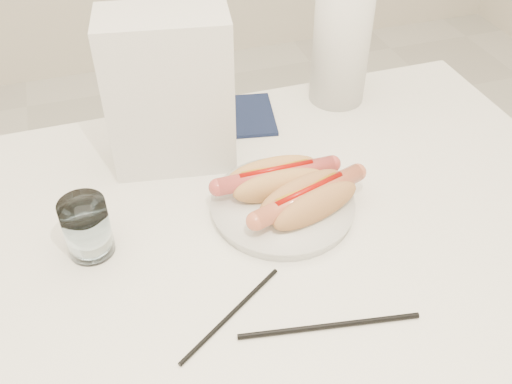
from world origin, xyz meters
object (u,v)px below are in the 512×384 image
object	(u,v)px
hotdog_left	(276,179)
napkin_box	(170,93)
hotdog_right	(309,200)
water_glass	(87,228)
paper_towel_roll	(341,42)
table	(236,271)
plate	(282,207)

from	to	relation	value
hotdog_left	napkin_box	xyz separation A→B (m)	(-0.13, 0.16, 0.09)
hotdog_left	hotdog_right	size ratio (longest dim) A/B	0.98
water_glass	paper_towel_roll	world-z (taller)	paper_towel_roll
napkin_box	paper_towel_roll	distance (m)	0.36
water_glass	paper_towel_roll	size ratio (longest dim) A/B	0.38
paper_towel_roll	table	bearing A→B (deg)	-133.17
hotdog_left	paper_towel_roll	size ratio (longest dim) A/B	0.78
hotdog_left	napkin_box	bearing A→B (deg)	129.70
table	hotdog_right	bearing A→B (deg)	6.96
table	napkin_box	bearing A→B (deg)	99.14
plate	paper_towel_roll	xyz separation A→B (m)	(0.22, 0.28, 0.11)
table	water_glass	distance (m)	0.23
table	paper_towel_roll	world-z (taller)	paper_towel_roll
hotdog_right	paper_towel_roll	xyz separation A→B (m)	(0.19, 0.31, 0.08)
napkin_box	table	bearing A→B (deg)	-71.25
water_glass	hotdog_left	bearing A→B (deg)	4.47
hotdog_left	paper_towel_roll	bearing A→B (deg)	49.54
table	hotdog_left	bearing A→B (deg)	39.76
hotdog_right	water_glass	xyz separation A→B (m)	(-0.32, 0.04, 0.00)
plate	table	bearing A→B (deg)	-153.45
table	hotdog_left	world-z (taller)	hotdog_left
hotdog_right	table	bearing A→B (deg)	170.31
napkin_box	paper_towel_roll	bearing A→B (deg)	25.42
table	hotdog_left	xyz separation A→B (m)	(0.09, 0.08, 0.10)
table	plate	distance (m)	0.12
hotdog_left	hotdog_right	bearing A→B (deg)	-63.63
hotdog_right	water_glass	size ratio (longest dim) A/B	2.11
napkin_box	plate	bearing A→B (deg)	-45.60
plate	paper_towel_roll	bearing A→B (deg)	52.54
table	paper_towel_roll	bearing A→B (deg)	46.83
plate	hotdog_left	size ratio (longest dim) A/B	1.14
hotdog_left	water_glass	size ratio (longest dim) A/B	2.06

